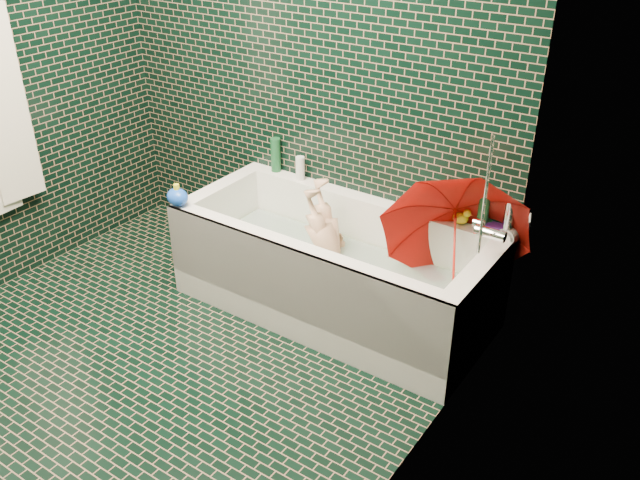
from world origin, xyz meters
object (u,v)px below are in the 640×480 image
Objects in this scene: umbrella at (454,250)px; bath_toy at (177,197)px; rubber_duck at (462,217)px; child at (330,253)px; bathtub at (333,277)px.

umbrella reaches higher than bath_toy.
umbrella is at bearing -70.16° from rubber_duck.
child is 0.88m from bath_toy.
bathtub is 2.37× the size of umbrella.
bath_toy is at bearing 174.31° from umbrella.
child is 1.12× the size of umbrella.
bathtub reaches higher than child.
rubber_duck is 0.84× the size of bath_toy.
rubber_duck reaches higher than bathtub.
umbrella is (0.70, 0.04, 0.23)m from child.
rubber_duck is at bearing 32.10° from bathtub.
bath_toy reaches higher than child.
child is (-0.06, 0.06, 0.10)m from bathtub.
bathtub is 2.11× the size of child.
bathtub is at bearing 21.50° from bath_toy.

